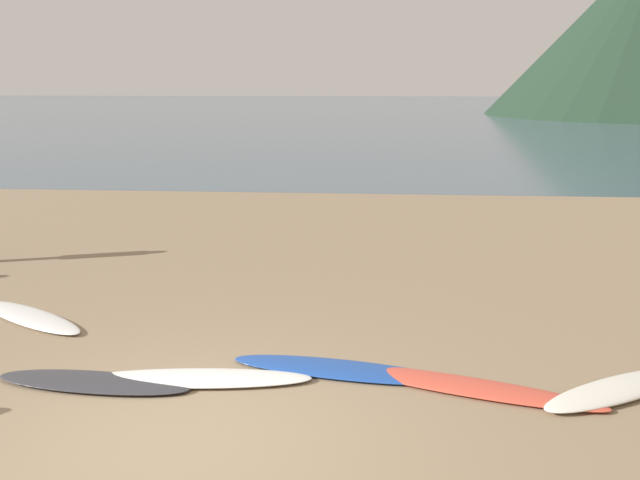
% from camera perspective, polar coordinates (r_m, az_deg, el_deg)
% --- Properties ---
extents(ground_plane, '(120.00, 120.00, 0.20)m').
position_cam_1_polar(ground_plane, '(15.61, -1.39, 1.57)').
color(ground_plane, '#8C7559').
rests_on(ground_plane, ground).
extents(ocean_water, '(140.00, 100.00, 0.01)m').
position_cam_1_polar(ocean_water, '(68.55, 3.42, 10.57)').
color(ocean_water, '#475B6B').
rests_on(ocean_water, ground).
extents(surfboard_2, '(1.96, 1.49, 0.08)m').
position_cam_1_polar(surfboard_2, '(9.71, -22.53, -5.83)').
color(surfboard_2, white).
rests_on(surfboard_2, ground).
extents(surfboard_3, '(2.08, 0.68, 0.07)m').
position_cam_1_polar(surfboard_3, '(7.53, -18.01, -10.96)').
color(surfboard_3, '#333338').
rests_on(surfboard_3, ground).
extents(surfboard_4, '(2.35, 0.66, 0.08)m').
position_cam_1_polar(surfboard_4, '(7.35, -9.90, -11.05)').
color(surfboard_4, white).
rests_on(surfboard_4, ground).
extents(surfboard_5, '(2.41, 0.92, 0.06)m').
position_cam_1_polar(surfboard_5, '(7.47, 1.62, -10.50)').
color(surfboard_5, '#1E479E').
rests_on(surfboard_5, ground).
extents(surfboard_6, '(2.65, 1.24, 0.07)m').
position_cam_1_polar(surfboard_6, '(7.23, 12.09, -11.62)').
color(surfboard_6, '#D84C38').
rests_on(surfboard_6, ground).
extents(surfboard_7, '(1.89, 1.45, 0.10)m').
position_cam_1_polar(surfboard_7, '(7.58, 23.20, -11.12)').
color(surfboard_7, silver).
rests_on(surfboard_7, ground).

